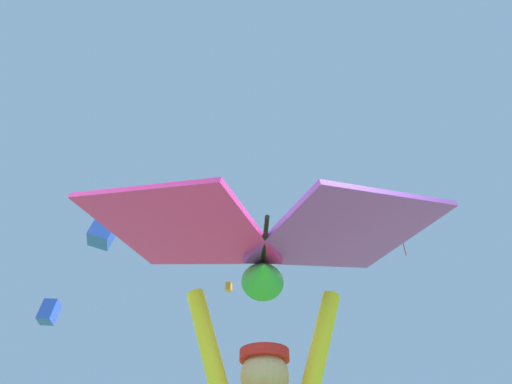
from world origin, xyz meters
TOP-DOWN VIEW (x-y plane):
  - held_stunt_kite at (0.37, -0.17)m, footprint 2.10×1.10m
  - distant_kite_blue_high_left at (-5.18, 11.99)m, footprint 1.20×1.08m
  - distant_kite_blue_mid_right at (-8.20, 16.05)m, footprint 0.66×0.75m
  - distant_kite_red_low_right at (11.69, 23.42)m, footprint 1.89×2.00m
  - distant_kite_black_mid_left at (-4.26, 22.35)m, footprint 0.99×0.93m
  - distant_kite_black_far_center at (4.52, 15.21)m, footprint 0.64×0.77m
  - distant_kite_orange_low_left at (-0.83, 30.43)m, footprint 0.57×0.66m
  - distant_kite_red_high_right at (3.72, 34.57)m, footprint 1.65×1.74m

SIDE VIEW (x-z plane):
  - held_stunt_kite at x=0.37m, z-range 1.97..2.40m
  - distant_kite_blue_mid_right at x=-8.20m, z-range 7.94..9.02m
  - distant_kite_blue_high_left at x=-5.18m, z-range 9.44..10.94m
  - distant_kite_red_high_right at x=3.72m, z-range 10.89..14.13m
  - distant_kite_black_far_center at x=4.52m, z-range 12.38..13.41m
  - distant_kite_orange_low_left at x=-0.83m, z-range 16.43..17.22m
  - distant_kite_black_mid_left at x=-4.26m, z-range 17.37..17.83m
  - distant_kite_red_low_right at x=11.69m, z-range 16.90..20.04m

